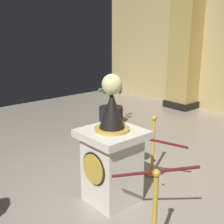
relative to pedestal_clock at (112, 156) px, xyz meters
name	(u,v)px	position (x,y,z in m)	size (l,w,h in m)	color
ground_plane	(120,191)	(-0.09, 0.25, -0.68)	(11.95, 11.95, 0.00)	#9E9384
pedestal_clock	(112,156)	(0.00, 0.00, 0.00)	(0.77, 0.77, 1.79)	silver
stanchion_far	(153,154)	(-0.14, 1.00, -0.33)	(0.24, 0.24, 1.02)	gold
velvet_rope	(154,154)	(0.51, 0.28, 0.11)	(1.40, 1.40, 0.22)	#591419
column_left	(186,46)	(-2.45, 4.99, 1.16)	(0.89, 0.89, 3.70)	black
potted_palm_left	(111,113)	(-2.61, 2.23, -0.39)	(0.63, 0.64, 1.06)	black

